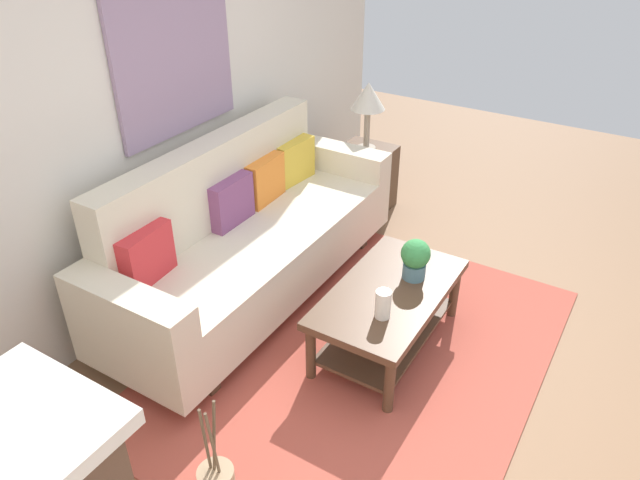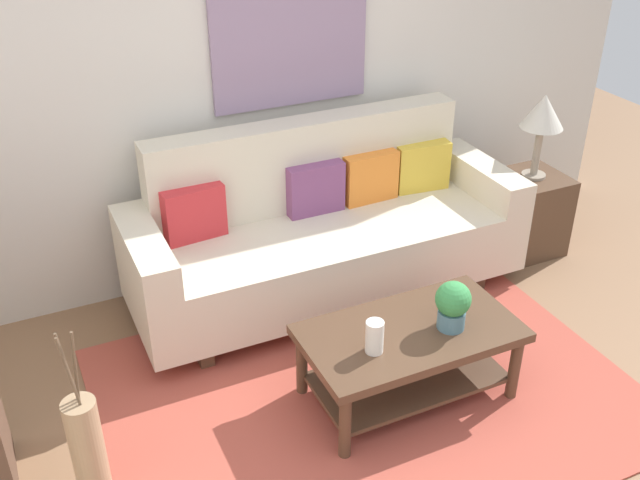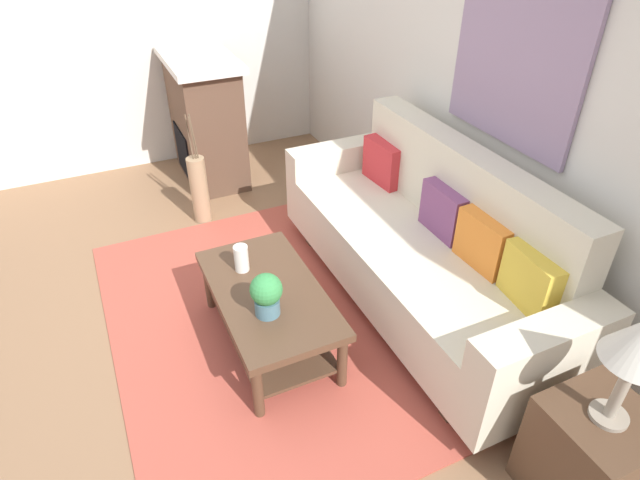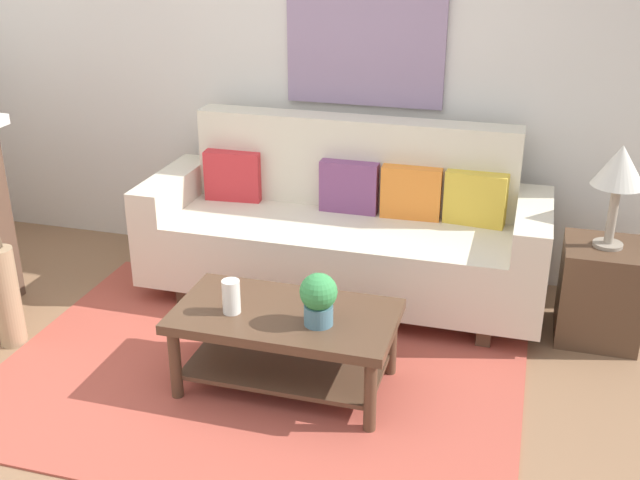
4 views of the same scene
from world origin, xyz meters
name	(u,v)px [view 2 (image 2 of 4)]	position (x,y,z in m)	size (l,w,h in m)	color
ground_plane	(418,458)	(0.00, 0.00, 0.00)	(9.49, 9.49, 0.00)	#8C6647
wall_back	(255,67)	(0.00, 2.02, 1.35)	(5.49, 0.10, 2.70)	silver
area_rug	(368,393)	(0.00, 0.50, 0.01)	(2.71, 2.04, 0.01)	#B24C3D
couch	(323,233)	(0.20, 1.49, 0.43)	(2.42, 0.84, 1.08)	beige
throw_pillow_crimson	(194,213)	(-0.57, 1.61, 0.68)	(0.36, 0.12, 0.32)	red
throw_pillow_plum	(315,188)	(0.20, 1.61, 0.68)	(0.36, 0.12, 0.32)	#7A4270
throw_pillow_orange	(370,177)	(0.59, 1.61, 0.68)	(0.36, 0.12, 0.32)	orange
throw_pillow_mustard	(422,166)	(0.97, 1.61, 0.68)	(0.36, 0.12, 0.32)	gold
coffee_table	(409,347)	(0.18, 0.41, 0.31)	(1.10, 0.60, 0.43)	#513826
tabletop_vase	(375,337)	(-0.07, 0.34, 0.52)	(0.09, 0.09, 0.17)	white
potted_plant_tabletop	(453,304)	(0.37, 0.34, 0.57)	(0.18, 0.18, 0.26)	slate
side_table	(527,213)	(1.71, 1.38, 0.28)	(0.44, 0.44, 0.56)	#513826
table_lamp	(543,115)	(1.71, 1.38, 0.99)	(0.28, 0.28, 0.57)	gray
floor_vase	(89,454)	(-1.43, 0.39, 0.29)	(0.15, 0.15, 0.58)	tan
floor_vase_branch_a	(75,368)	(-1.41, 0.39, 0.76)	(0.01, 0.01, 0.36)	brown
floor_vase_branch_b	(67,367)	(-1.44, 0.41, 0.76)	(0.01, 0.01, 0.36)	brown
floor_vase_branch_c	(68,372)	(-1.44, 0.38, 0.76)	(0.01, 0.01, 0.36)	brown
framed_painting	(290,28)	(0.20, 1.95, 1.58)	(0.99, 0.03, 0.94)	gray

